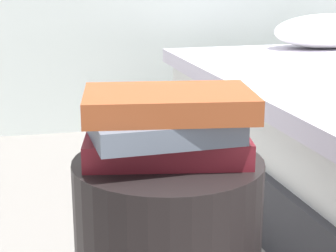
# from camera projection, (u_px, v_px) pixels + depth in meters

# --- Properties ---
(book_maroon) EXTENTS (0.30, 0.19, 0.04)m
(book_maroon) POSITION_uv_depth(u_px,v_px,m) (167.00, 146.00, 0.96)
(book_maroon) COLOR maroon
(book_maroon) RESTS_ON side_table
(book_slate) EXTENTS (0.25, 0.20, 0.04)m
(book_slate) POSITION_uv_depth(u_px,v_px,m) (161.00, 125.00, 0.94)
(book_slate) COLOR slate
(book_slate) RESTS_ON book_maroon
(book_rust) EXTENTS (0.30, 0.21, 0.04)m
(book_rust) POSITION_uv_depth(u_px,v_px,m) (167.00, 103.00, 0.92)
(book_rust) COLOR #994723
(book_rust) RESTS_ON book_slate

